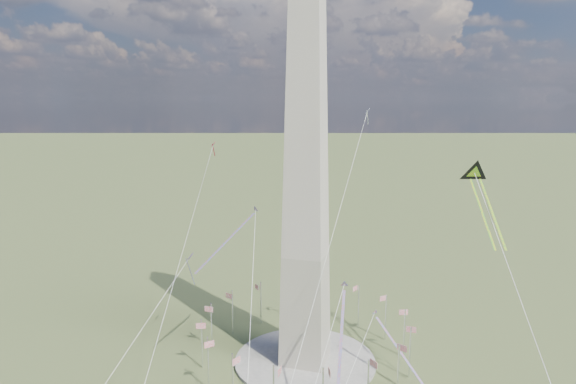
# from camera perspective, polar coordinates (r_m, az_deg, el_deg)

# --- Properties ---
(ground) EXTENTS (2000.00, 2000.00, 0.00)m
(ground) POSITION_cam_1_polar(r_m,az_deg,el_deg) (138.61, 1.90, -18.36)
(ground) COLOR #4F5F2F
(ground) RESTS_ON ground
(plaza) EXTENTS (36.00, 36.00, 0.80)m
(plaza) POSITION_cam_1_polar(r_m,az_deg,el_deg) (138.42, 1.91, -18.22)
(plaza) COLOR #AEA79F
(plaza) RESTS_ON ground
(washington_monument) EXTENTS (15.56, 15.56, 100.00)m
(washington_monument) POSITION_cam_1_polar(r_m,az_deg,el_deg) (122.99, 2.04, 1.63)
(washington_monument) COLOR #BFB4A0
(washington_monument) RESTS_ON plaza
(flagpole_ring) EXTENTS (54.40, 54.40, 13.00)m
(flagpole_ring) POSITION_cam_1_polar(r_m,az_deg,el_deg) (135.27, 1.92, -15.66)
(flagpole_ring) COLOR white
(flagpole_ring) RESTS_ON ground
(kite_delta_black) EXTENTS (10.03, 20.22, 16.47)m
(kite_delta_black) POSITION_cam_1_polar(r_m,az_deg,el_deg) (125.18, 20.16, 1.54)
(kite_delta_black) COLOR black
(kite_delta_black) RESTS_ON ground
(kite_diamond_purple) EXTENTS (1.78, 3.06, 9.45)m
(kite_diamond_purple) POSITION_cam_1_polar(r_m,az_deg,el_deg) (140.52, -10.84, -7.50)
(kite_diamond_purple) COLOR #481C80
(kite_diamond_purple) RESTS_ON ground
(kite_streamer_left) EXTENTS (4.32, 22.72, 15.63)m
(kite_streamer_left) POSITION_cam_1_polar(r_m,az_deg,el_deg) (109.01, 6.04, -14.15)
(kite_streamer_left) COLOR #ED5025
(kite_streamer_left) RESTS_ON ground
(kite_streamer_mid) EXTENTS (10.02, 16.98, 12.87)m
(kite_streamer_mid) POSITION_cam_1_polar(r_m,az_deg,el_deg) (122.38, -5.95, -4.47)
(kite_streamer_mid) COLOR #ED5025
(kite_streamer_mid) RESTS_ON ground
(kite_streamer_right) EXTENTS (16.82, 15.29, 14.74)m
(kite_streamer_right) POSITION_cam_1_polar(r_m,az_deg,el_deg) (128.83, 11.82, -16.12)
(kite_streamer_right) COLOR #ED5025
(kite_streamer_right) RESTS_ON ground
(kite_small_red) EXTENTS (1.72, 1.81, 5.11)m
(kite_small_red) POSITION_cam_1_polar(r_m,az_deg,el_deg) (174.42, -8.28, 5.15)
(kite_small_red) COLOR red
(kite_small_red) RESTS_ON ground
(kite_small_white) EXTENTS (1.22, 2.07, 4.92)m
(kite_small_white) POSITION_cam_1_polar(r_m,az_deg,el_deg) (158.60, 8.83, 8.72)
(kite_small_white) COLOR white
(kite_small_white) RESTS_ON ground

